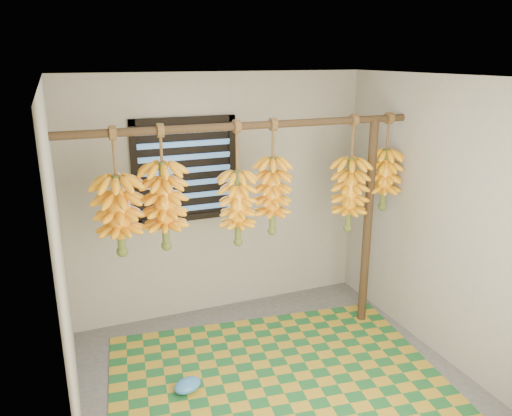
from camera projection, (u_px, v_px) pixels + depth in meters
name	position (u px, v px, depth m)	size (l,w,h in m)	color
floor	(282.00, 389.00, 3.97)	(3.00, 3.00, 0.01)	#4B4B4B
ceiling	(287.00, 77.00, 3.26)	(3.00, 3.00, 0.01)	silver
wall_back	(220.00, 196.00, 4.95)	(3.00, 0.01, 2.40)	gray
wall_left	(63.00, 282.00, 3.08)	(0.01, 3.00, 2.40)	gray
wall_right	(448.00, 224.00, 4.15)	(0.01, 3.00, 2.40)	gray
window	(185.00, 170.00, 4.71)	(1.00, 0.04, 1.00)	black
hanging_pole	(249.00, 126.00, 4.00)	(0.06, 0.06, 3.00)	#44331D
support_post	(368.00, 225.00, 4.72)	(0.08, 0.08, 2.00)	#44331D
woven_mat	(280.00, 385.00, 4.01)	(2.66, 2.13, 0.01)	#1A5A29
plastic_bag	(187.00, 385.00, 3.92)	(0.23, 0.17, 0.10)	#3479C2
banana_bunch_a	(119.00, 215.00, 3.81)	(0.35, 0.35, 1.00)	brown
banana_bunch_b	(164.00, 206.00, 3.92)	(0.35, 0.35, 1.00)	brown
banana_bunch_c	(238.00, 208.00, 4.16)	(0.30, 0.30, 1.05)	brown
banana_bunch_d	(272.00, 196.00, 4.25)	(0.32, 0.32, 0.99)	brown
banana_bunch_e	(350.00, 195.00, 4.55)	(0.34, 0.34, 1.07)	brown
banana_bunch_f	(384.00, 179.00, 4.65)	(0.29, 0.29, 0.90)	brown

